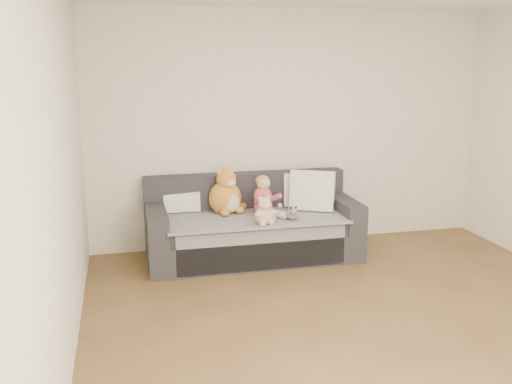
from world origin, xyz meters
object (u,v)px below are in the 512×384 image
Objects in this scene: sippy_cup at (267,214)px; sofa at (252,229)px; toddler at (265,198)px; plush_cat at (226,195)px; teddy_bear at (265,213)px.

sofa is at bearing 111.09° from sippy_cup.
toddler is 3.57× the size of sippy_cup.
plush_cat reaches higher than toddler.
toddler is at bearing -47.17° from plush_cat.
toddler reaches higher than sofa.
sippy_cup is at bearing -69.07° from plush_cat.
teddy_bear is (0.03, -0.42, 0.28)m from sofa.
toddler is 1.46× the size of teddy_bear.
toddler is 0.23m from sippy_cup.
teddy_bear is at bearing -85.57° from sofa.
sofa is 0.50m from teddy_bear.
teddy_bear is (-0.09, -0.35, -0.06)m from toddler.
plush_cat is 1.78× the size of teddy_bear.
sofa is at bearing 135.72° from toddler.
plush_cat is at bearing 156.83° from sofa.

